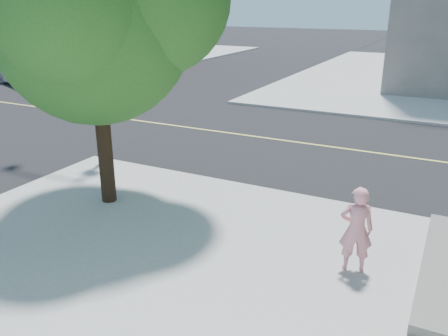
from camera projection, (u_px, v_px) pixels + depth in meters
The scene contains 7 objects.
ground at pixel (121, 165), 13.70m from camera, with size 140.00×140.00×0.00m, color black.
road_ew at pixel (198, 129), 17.47m from camera, with size 140.00×9.00×0.01m, color black.
sidewalk_nw at pixel (69, 54), 41.52m from camera, with size 26.00×25.00×0.12m, color #A5A5A4.
man_on_phone at pixel (356, 229), 7.89m from camera, with size 0.56×0.37×1.55m, color pink.
street_tree at pixel (96, 1), 9.44m from camera, with size 5.14×4.68×6.83m.
signal_pole at pixel (30, 24), 13.26m from camera, with size 4.09×0.47×4.63m.
car_a at pixel (30, 73), 26.19m from camera, with size 2.28×4.95×1.37m, color white.
Camera 1 is at (8.55, -10.15, 4.55)m, focal length 37.48 mm.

